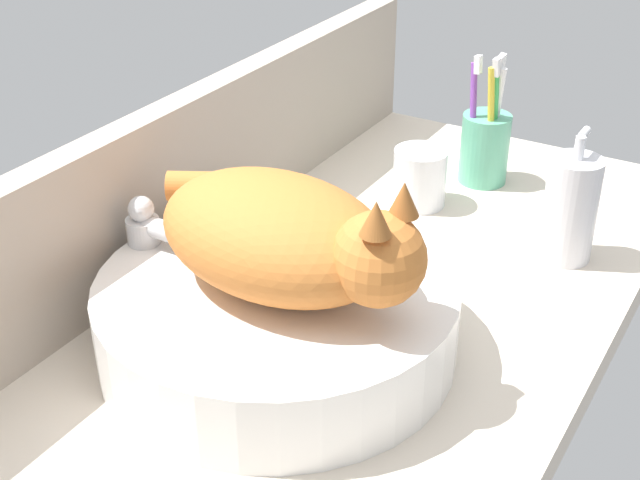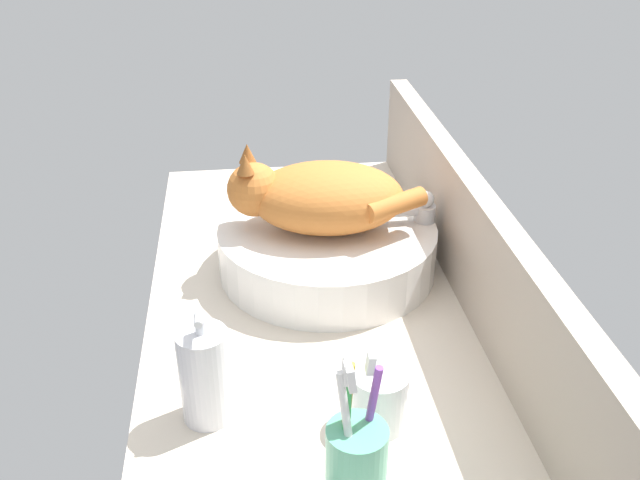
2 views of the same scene
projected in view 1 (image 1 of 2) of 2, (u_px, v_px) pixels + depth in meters
The scene contains 8 objects.
ground_plane at pixel (353, 324), 99.82cm from camera, with size 110.80×52.73×4.00cm, color beige.
backsplash_panel at pixel (172, 183), 104.95cm from camera, with size 110.80×3.60×19.17cm, color #AD9E8E.
sink_basin at pixel (277, 317), 90.43cm from camera, with size 36.63×36.63×8.18cm, color white.
cat at pixel (286, 236), 84.90cm from camera, with size 19.56×31.97×14.00cm.
faucet at pixel (154, 252), 95.42cm from camera, with size 3.60×11.82×13.60cm.
soap_dispenser at pixel (570, 208), 105.65cm from camera, with size 6.41×6.41×16.32cm.
toothbrush_cup at pixel (485, 145), 124.61cm from camera, with size 6.81×6.81×18.72cm.
water_glass at pixel (419, 180), 119.49cm from camera, with size 7.20×7.20×7.81cm.
Camera 1 is at (-72.48, -38.63, 55.63)cm, focal length 50.00 mm.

